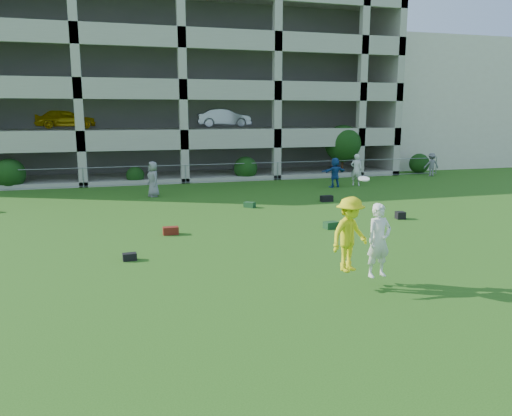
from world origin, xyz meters
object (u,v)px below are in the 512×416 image
object	(u,v)px
bystander_c	(153,179)
stucco_building	(425,105)
bystander_f	(431,165)
crate_d	(400,215)
bystander_e	(356,170)
frisbee_contest	(358,236)
bystander_d	(335,172)
parking_garage	(167,90)

from	to	relation	value
bystander_c	stucco_building	bearing A→B (deg)	100.35
bystander_f	crate_d	distance (m)	15.49
bystander_c	bystander_f	world-z (taller)	bystander_c
bystander_e	stucco_building	bearing A→B (deg)	-94.47
stucco_building	bystander_f	size ratio (longest dim) A/B	10.03
bystander_f	bystander_c	bearing A→B (deg)	20.16
stucco_building	bystander_f	distance (m)	12.47
bystander_f	frisbee_contest	world-z (taller)	frisbee_contest
bystander_f	crate_d	bearing A→B (deg)	60.49
bystander_d	parking_garage	world-z (taller)	parking_garage
bystander_c	bystander_f	bearing A→B (deg)	82.45
bystander_d	bystander_e	world-z (taller)	bystander_e
bystander_d	parking_garage	xyz separation A→B (m)	(-8.21, 12.67, 5.14)
bystander_c	crate_d	distance (m)	12.65
frisbee_contest	parking_garage	size ratio (longest dim) A/B	0.09
crate_d	frisbee_contest	xyz separation A→B (m)	(-5.62, -6.96, 1.18)
bystander_c	bystander_d	size ratio (longest dim) A/B	1.06
bystander_d	bystander_f	world-z (taller)	bystander_d
bystander_c	frisbee_contest	distance (m)	15.93
bystander_e	bystander_f	bearing A→B (deg)	-117.79
bystander_c	parking_garage	xyz separation A→B (m)	(2.32, 13.09, 5.09)
bystander_f	crate_d	xyz separation A→B (m)	(-9.89, -11.91, -0.65)
bystander_f	frisbee_contest	xyz separation A→B (m)	(-15.51, -18.87, 0.54)
bystander_e	frisbee_contest	bearing A→B (deg)	104.49
stucco_building	bystander_d	distance (m)	20.10
stucco_building	frisbee_contest	bearing A→B (deg)	-126.84
crate_d	bystander_d	bearing A→B (deg)	82.25
bystander_d	parking_garage	size ratio (longest dim) A/B	0.06
bystander_c	parking_garage	distance (m)	14.24
crate_d	parking_garage	distance (m)	23.47
crate_d	frisbee_contest	world-z (taller)	frisbee_contest
bystander_e	parking_garage	bearing A→B (deg)	-9.91
bystander_c	parking_garage	size ratio (longest dim) A/B	0.06
bystander_e	bystander_c	bearing A→B (deg)	45.28
bystander_c	bystander_e	bearing A→B (deg)	75.93
bystander_f	parking_garage	size ratio (longest dim) A/B	0.05
crate_d	parking_garage	size ratio (longest dim) A/B	0.01
stucco_building	parking_garage	world-z (taller)	parking_garage
bystander_d	frisbee_contest	xyz separation A→B (m)	(-6.84, -15.92, 0.46)
bystander_d	bystander_f	xyz separation A→B (m)	(8.67, 2.95, -0.07)
frisbee_contest	crate_d	bearing A→B (deg)	51.06
parking_garage	bystander_f	bearing A→B (deg)	-29.93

